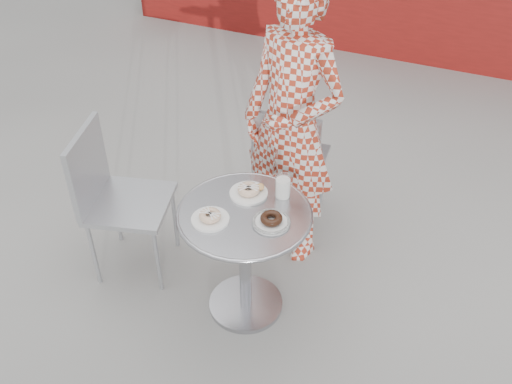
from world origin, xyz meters
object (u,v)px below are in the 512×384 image
at_px(bistro_table, 245,238).
at_px(milk_cup, 283,187).
at_px(chair_left, 132,228).
at_px(seated_person, 292,125).
at_px(chair_far, 291,182).
at_px(plate_far, 249,191).
at_px(plate_near, 210,217).
at_px(plate_checker, 271,221).

relative_size(bistro_table, milk_cup, 5.45).
bearing_deg(chair_left, seated_person, -69.43).
bearing_deg(chair_far, bistro_table, 87.90).
bearing_deg(bistro_table, chair_left, 176.66).
distance_m(chair_far, plate_far, 0.86).
relative_size(plate_near, plate_checker, 0.99).
distance_m(chair_far, plate_checker, 1.03).
height_order(plate_far, milk_cup, milk_cup).
bearing_deg(seated_person, plate_near, -85.11).
relative_size(bistro_table, chair_far, 0.80).
relative_size(chair_far, plate_checker, 4.61).
bearing_deg(plate_checker, milk_cup, 97.10).
height_order(chair_far, plate_near, chair_far).
xyz_separation_m(bistro_table, plate_checker, (0.16, -0.02, 0.19)).
height_order(chair_far, plate_far, chair_far).
relative_size(seated_person, milk_cup, 13.60).
bearing_deg(chair_left, plate_far, -97.21).
relative_size(plate_checker, milk_cup, 1.48).
relative_size(plate_far, plate_checker, 1.05).
height_order(bistro_table, plate_checker, plate_checker).
bearing_deg(chair_far, plate_far, 85.73).
bearing_deg(milk_cup, plate_near, -128.62).
height_order(chair_far, chair_left, chair_left).
xyz_separation_m(plate_far, plate_near, (-0.09, -0.27, -0.00)).
relative_size(bistro_table, chair_left, 0.75).
bearing_deg(plate_near, milk_cup, 51.38).
bearing_deg(plate_far, seated_person, 82.94).
relative_size(chair_far, plate_far, 4.40).
xyz_separation_m(chair_left, milk_cup, (0.90, 0.16, 0.48)).
bearing_deg(plate_checker, plate_far, 139.30).
height_order(bistro_table, seated_person, seated_person).
bearing_deg(milk_cup, chair_far, 106.04).
bearing_deg(plate_near, plate_far, 71.06).
distance_m(plate_far, plate_near, 0.29).
height_order(plate_near, plate_checker, same).
distance_m(chair_left, plate_checker, 1.02).
bearing_deg(plate_checker, chair_far, 103.88).
height_order(chair_left, plate_far, chair_left).
height_order(seated_person, milk_cup, seated_person).
height_order(plate_near, milk_cup, milk_cup).
bearing_deg(bistro_table, plate_checker, -7.05).
distance_m(plate_far, plate_checker, 0.26).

